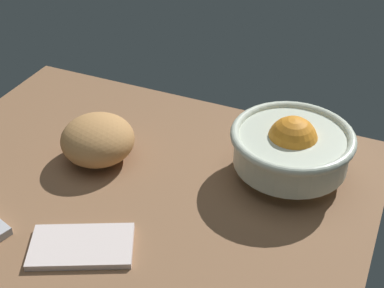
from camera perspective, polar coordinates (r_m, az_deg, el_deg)
ground_plane at (r=98.03cm, az=-6.17°, el=-5.15°), size 81.71×63.66×3.00cm
fruit_bowl at (r=96.98cm, az=10.19°, el=-0.25°), size 21.42×21.42×11.78cm
bread_loaf at (r=102.16cm, az=-9.67°, el=0.46°), size 18.60×18.58×8.43cm
napkin_folded at (r=87.33cm, az=-11.41°, el=-10.21°), size 17.79×14.53×1.04cm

